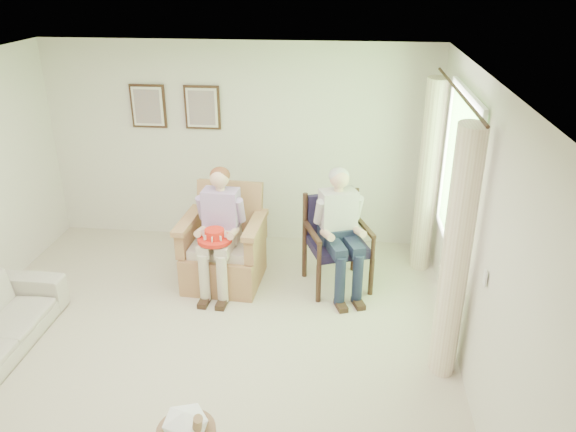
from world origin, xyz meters
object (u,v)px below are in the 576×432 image
object	(u,v)px
wicker_armchair	(224,253)
red_hat	(215,237)
person_dark	(339,223)
wood_armchair	(338,238)
person_wicker	(220,222)

from	to	relation	value
wicker_armchair	red_hat	world-z (taller)	wicker_armchair
person_dark	red_hat	xyz separation A→B (m)	(-1.32, -0.30, -0.10)
wood_armchair	person_wicker	distance (m)	1.36
wicker_armchair	person_wicker	world-z (taller)	person_wicker
wicker_armchair	person_dark	bearing A→B (deg)	0.92
person_wicker	red_hat	size ratio (longest dim) A/B	3.71
person_wicker	red_hat	distance (m)	0.22
wood_armchair	wicker_armchair	bearing A→B (deg)	165.11
person_dark	wicker_armchair	bearing A→B (deg)	157.62
person_wicker	red_hat	xyz separation A→B (m)	(-0.01, -0.20, -0.09)
wood_armchair	red_hat	xyz separation A→B (m)	(-1.32, -0.47, 0.17)
wood_armchair	person_wicker	world-z (taller)	person_wicker
red_hat	person_dark	bearing A→B (deg)	12.70
wicker_armchair	wood_armchair	distance (m)	1.33
wicker_armchair	wood_armchair	size ratio (longest dim) A/B	1.08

